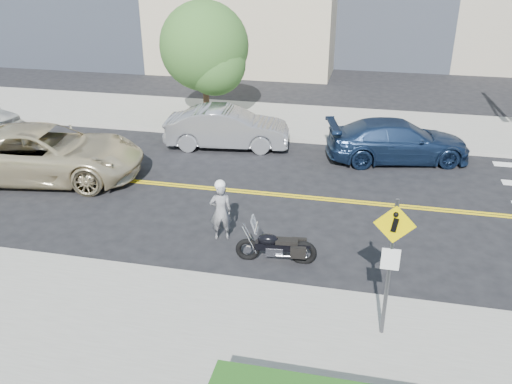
{
  "coord_description": "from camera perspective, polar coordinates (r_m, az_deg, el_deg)",
  "views": [
    {
      "loc": [
        3.6,
        -15.44,
        7.39
      ],
      "look_at": [
        0.73,
        -2.46,
        1.2
      ],
      "focal_mm": 38.0,
      "sensor_mm": 36.0,
      "label": 1
    }
  ],
  "objects": [
    {
      "name": "ground_plane",
      "position": [
        17.49,
        -0.61,
        -0.02
      ],
      "size": [
        120.0,
        120.0,
        0.0
      ],
      "primitive_type": "plane",
      "color": "black",
      "rests_on": "ground"
    },
    {
      "name": "sidewalk_near",
      "position": [
        11.38,
        -9.45,
        -15.45
      ],
      "size": [
        60.0,
        5.0,
        0.15
      ],
      "primitive_type": "cube",
      "color": "#9E9B91",
      "rests_on": "ground_plane"
    },
    {
      "name": "sidewalk_far",
      "position": [
        24.34,
        3.4,
        7.45
      ],
      "size": [
        60.0,
        5.0,
        0.15
      ],
      "primitive_type": "cube",
      "color": "#9E9B91",
      "rests_on": "ground_plane"
    },
    {
      "name": "pedestrian_sign",
      "position": [
        10.63,
        14.0,
        -6.56
      ],
      "size": [
        0.78,
        0.08,
        3.0
      ],
      "color": "#4C4C51",
      "rests_on": "sidewalk_near"
    },
    {
      "name": "motorcyclist",
      "position": [
        14.48,
        -3.73,
        -1.88
      ],
      "size": [
        0.68,
        0.55,
        1.73
      ],
      "rotation": [
        0.0,
        0.0,
        3.46
      ],
      "color": "#9F9FA3",
      "rests_on": "ground"
    },
    {
      "name": "motorcycle",
      "position": [
        13.56,
        2.17,
        -5.08
      ],
      "size": [
        2.02,
        0.79,
        1.2
      ],
      "primitive_type": null,
      "rotation": [
        0.0,
        0.0,
        0.1
      ],
      "color": "black",
      "rests_on": "ground"
    },
    {
      "name": "suv",
      "position": [
        19.55,
        -21.29,
        3.83
      ],
      "size": [
        6.86,
        3.97,
        1.8
      ],
      "primitive_type": "imported",
      "rotation": [
        0.0,
        0.0,
        1.73
      ],
      "color": "beige",
      "rests_on": "ground"
    },
    {
      "name": "parked_car_silver",
      "position": [
        21.18,
        -3.04,
        6.77
      ],
      "size": [
        4.93,
        2.25,
        1.57
      ],
      "primitive_type": "imported",
      "rotation": [
        0.0,
        0.0,
        1.7
      ],
      "color": "#95979C",
      "rests_on": "ground"
    },
    {
      "name": "parked_car_blue",
      "position": [
        20.5,
        14.7,
        5.24
      ],
      "size": [
        5.52,
        3.26,
        1.5
      ],
      "primitive_type": "imported",
      "rotation": [
        0.0,
        0.0,
        1.81
      ],
      "color": "#192C4D",
      "rests_on": "ground"
    },
    {
      "name": "tree_far_a",
      "position": [
        23.98,
        -5.48,
        15.03
      ],
      "size": [
        3.8,
        3.8,
        5.2
      ],
      "rotation": [
        0.0,
        0.0,
        -0.42
      ],
      "color": "#382619",
      "rests_on": "ground"
    }
  ]
}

